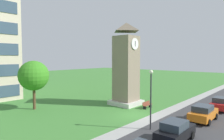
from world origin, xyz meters
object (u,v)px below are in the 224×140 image
object	(u,v)px
clock_tower	(126,68)
park_bench	(147,105)
tree_streetside	(34,76)
street_lamp	(151,93)
parked_car_orange	(203,113)
parked_car_red	(221,104)
parked_car_black	(175,131)

from	to	relation	value
clock_tower	park_bench	distance (m)	5.90
clock_tower	tree_streetside	size ratio (longest dim) A/B	1.84
clock_tower	street_lamp	xyz separation A→B (m)	(-6.52, -7.87, -1.77)
street_lamp	parked_car_orange	size ratio (longest dim) A/B	1.26
clock_tower	tree_streetside	bearing A→B (deg)	144.08
clock_tower	parked_car_orange	xyz separation A→B (m)	(-0.57, -10.76, -4.39)
park_bench	parked_car_red	distance (m)	9.38
parked_car_black	parked_car_orange	bearing A→B (deg)	-0.01
park_bench	tree_streetside	bearing A→B (deg)	133.52
park_bench	street_lamp	distance (m)	8.54
tree_streetside	parked_car_black	distance (m)	18.57
parked_car_orange	clock_tower	bearing A→B (deg)	86.99
street_lamp	clock_tower	bearing A→B (deg)	50.37
park_bench	parked_car_red	xyz separation A→B (m)	(5.38, -7.68, 0.40)
parked_car_red	tree_streetside	bearing A→B (deg)	130.22
parked_car_red	park_bench	bearing A→B (deg)	125.00
street_lamp	parked_car_red	size ratio (longest dim) A/B	1.34
street_lamp	parked_car_orange	bearing A→B (deg)	-25.83
parked_car_orange	street_lamp	bearing A→B (deg)	154.17
clock_tower	park_bench	bearing A→B (deg)	-87.97
parked_car_orange	parked_car_red	xyz separation A→B (m)	(6.06, -0.36, -0.00)
clock_tower	parked_car_black	size ratio (longest dim) A/B	2.76
parked_car_orange	park_bench	bearing A→B (deg)	84.63
street_lamp	tree_streetside	bearing A→B (deg)	103.20
tree_streetside	parked_car_red	bearing A→B (deg)	-49.78
clock_tower	park_bench	xyz separation A→B (m)	(0.12, -3.44, -4.79)
tree_streetside	parked_car_red	xyz separation A→B (m)	(15.58, -18.42, -3.53)
tree_streetside	parked_car_black	bearing A→B (deg)	-82.11
street_lamp	parked_car_red	world-z (taller)	street_lamp
street_lamp	parked_car_red	bearing A→B (deg)	-15.11
parked_car_black	parked_car_red	xyz separation A→B (m)	(13.07, -0.36, 0.00)
park_bench	parked_car_black	xyz separation A→B (m)	(-7.70, -7.31, 0.40)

